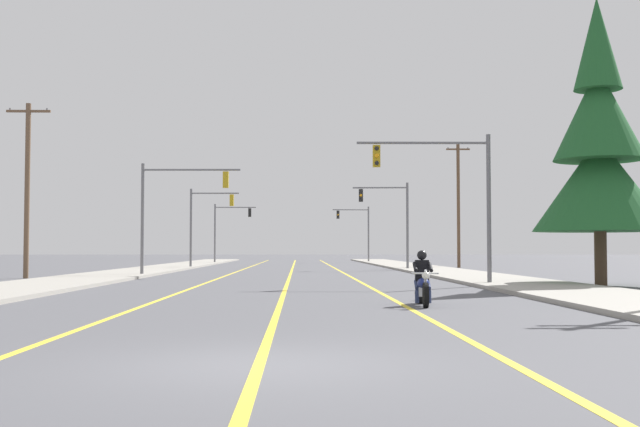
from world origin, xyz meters
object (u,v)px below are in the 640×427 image
Objects in this scene: traffic_signal_near_right at (450,184)px; utility_pole_right_far at (458,203)px; traffic_signal_far_left at (227,224)px; motorcycle_with_rider at (423,283)px; conifer_tree_right_verge_near at (599,152)px; traffic_signal_mid_right at (392,213)px; traffic_signal_mid_left at (204,216)px; traffic_signal_far_right at (358,226)px; utility_pole_left_near at (27,186)px; traffic_signal_near_left at (171,201)px.

utility_pole_right_far reaches higher than traffic_signal_near_right.
utility_pole_right_far reaches higher than traffic_signal_far_left.
motorcycle_with_rider is 0.18× the size of conifer_tree_right_verge_near.
utility_pole_right_far is (6.19, 7.10, 1.11)m from traffic_signal_mid_right.
traffic_signal_mid_left is at bearing 123.30° from conifer_tree_right_verge_near.
traffic_signal_far_left is at bearing 117.75° from traffic_signal_mid_right.
traffic_signal_mid_right is 24.59m from conifer_tree_right_verge_near.
traffic_signal_far_right is at bearing 87.16° from motorcycle_with_rider.
traffic_signal_far_left is at bearing 90.52° from traffic_signal_mid_left.
motorcycle_with_rider is at bearing -129.49° from conifer_tree_right_verge_near.
traffic_signal_near_right and traffic_signal_mid_left have the same top height.
utility_pole_left_near reaches higher than traffic_signal_near_right.
traffic_signal_near_left reaches higher than motorcycle_with_rider.
utility_pole_left_near reaches higher than traffic_signal_mid_right.
utility_pole_right_far reaches higher than traffic_signal_mid_right.
traffic_signal_near_right is 55.29m from traffic_signal_far_right.
traffic_signal_near_left is 0.69× the size of utility_pole_left_near.
conifer_tree_right_verge_near is at bearing -90.96° from utility_pole_right_far.
motorcycle_with_rider is 0.22× the size of utility_pole_right_far.
conifer_tree_right_verge_near is at bearing -31.17° from traffic_signal_near_left.
traffic_signal_near_left is 0.63× the size of utility_pole_right_far.
traffic_signal_near_left is at bearing -138.04° from traffic_signal_mid_right.
traffic_signal_mid_right is 0.63× the size of utility_pole_right_far.
traffic_signal_near_left is 1.00× the size of traffic_signal_far_left.
traffic_signal_mid_left is (-13.57, 29.63, -0.10)m from traffic_signal_near_right.
utility_pole_right_far reaches higher than utility_pole_left_near.
utility_pole_right_far is at bearing 3.03° from traffic_signal_mid_left.
utility_pole_left_near reaches higher than traffic_signal_mid_left.
traffic_signal_mid_right is at bearing 41.96° from traffic_signal_near_left.
traffic_signal_mid_right is 0.52× the size of conifer_tree_right_verge_near.
traffic_signal_near_left and traffic_signal_mid_right have the same top height.
traffic_signal_far_right is at bearing 61.43° from traffic_signal_mid_left.
conifer_tree_right_verge_near is (19.84, -50.82, 1.39)m from traffic_signal_far_left.
utility_pole_right_far is (26.64, 22.28, 0.46)m from utility_pole_left_near.
utility_pole_left_near is 27.55m from conifer_tree_right_verge_near.
utility_pole_right_far is at bearing 39.91° from utility_pole_left_near.
traffic_signal_far_right is 51.14m from utility_pole_left_near.
traffic_signal_mid_right is at bearing -131.09° from utility_pole_right_far.
traffic_signal_far_left is 28.44m from utility_pole_right_far.
traffic_signal_far_left is (-0.56, 39.16, -0.07)m from traffic_signal_near_left.
traffic_signal_mid_right is (3.31, 34.79, 3.45)m from motorcycle_with_rider.
traffic_signal_near_left is (-13.20, 11.37, -0.00)m from traffic_signal_near_right.
traffic_signal_mid_left is 20.90m from traffic_signal_far_left.
conifer_tree_right_verge_near is at bearing -18.43° from utility_pole_left_near.
traffic_signal_near_right is at bearing 177.29° from conifer_tree_right_verge_near.
traffic_signal_mid_left is (-13.98, 6.03, -0.01)m from traffic_signal_mid_right.
utility_pole_left_near reaches higher than motorcycle_with_rider.
utility_pole_right_far is 30.99m from conifer_tree_right_verge_near.
traffic_signal_near_left is 45.97m from traffic_signal_far_right.
conifer_tree_right_verge_near reaches higher than traffic_signal_far_left.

